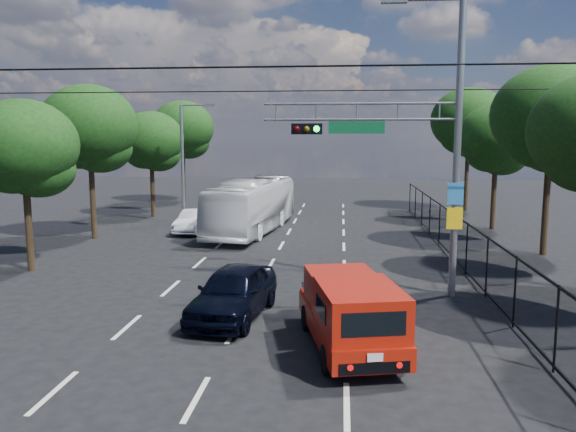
# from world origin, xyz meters

# --- Properties ---
(ground) EXTENTS (120.00, 120.00, 0.00)m
(ground) POSITION_xyz_m (0.00, 0.00, 0.00)
(ground) COLOR black
(ground) RESTS_ON ground
(lane_markings) EXTENTS (6.12, 38.00, 0.01)m
(lane_markings) POSITION_xyz_m (-0.00, 14.00, 0.01)
(lane_markings) COLOR beige
(lane_markings) RESTS_ON ground
(signal_mast) EXTENTS (6.43, 0.39, 9.50)m
(signal_mast) POSITION_xyz_m (5.28, 7.99, 5.24)
(signal_mast) COLOR slate
(signal_mast) RESTS_ON ground
(streetlight_left) EXTENTS (2.09, 0.22, 7.08)m
(streetlight_left) POSITION_xyz_m (-6.33, 22.00, 3.94)
(streetlight_left) COLOR slate
(streetlight_left) RESTS_ON ground
(utility_wires) EXTENTS (22.00, 5.04, 0.74)m
(utility_wires) POSITION_xyz_m (0.00, 8.83, 7.23)
(utility_wires) COLOR black
(utility_wires) RESTS_ON ground
(fence_right) EXTENTS (0.06, 34.03, 2.00)m
(fence_right) POSITION_xyz_m (7.60, 12.17, 1.03)
(fence_right) COLOR black
(fence_right) RESTS_ON ground
(tree_right_c) EXTENTS (5.10, 5.10, 8.29)m
(tree_right_c) POSITION_xyz_m (11.82, 15.02, 5.73)
(tree_right_c) COLOR black
(tree_right_c) RESTS_ON ground
(tree_right_d) EXTENTS (4.32, 4.32, 7.02)m
(tree_right_d) POSITION_xyz_m (11.42, 22.02, 4.85)
(tree_right_d) COLOR black
(tree_right_d) RESTS_ON ground
(tree_right_e) EXTENTS (5.28, 5.28, 8.58)m
(tree_right_e) POSITION_xyz_m (11.62, 30.02, 5.94)
(tree_right_e) COLOR black
(tree_right_e) RESTS_ON ground
(tree_left_b) EXTENTS (4.08, 4.08, 6.63)m
(tree_left_b) POSITION_xyz_m (-9.18, 10.02, 4.58)
(tree_left_b) COLOR black
(tree_left_b) RESTS_ON ground
(tree_left_c) EXTENTS (4.80, 4.80, 7.80)m
(tree_left_c) POSITION_xyz_m (-9.78, 17.02, 5.40)
(tree_left_c) COLOR black
(tree_left_c) RESTS_ON ground
(tree_left_d) EXTENTS (4.20, 4.20, 6.83)m
(tree_left_d) POSITION_xyz_m (-9.38, 25.02, 4.72)
(tree_left_d) COLOR black
(tree_left_d) RESTS_ON ground
(tree_left_e) EXTENTS (4.92, 4.92, 7.99)m
(tree_left_e) POSITION_xyz_m (-9.58, 33.02, 5.53)
(tree_left_e) COLOR black
(tree_left_e) RESTS_ON ground
(red_pickup) EXTENTS (2.77, 5.19, 1.84)m
(red_pickup) POSITION_xyz_m (3.08, 2.97, 0.98)
(red_pickup) COLOR black
(red_pickup) RESTS_ON ground
(navy_hatchback) EXTENTS (2.35, 4.60, 1.50)m
(navy_hatchback) POSITION_xyz_m (-0.23, 5.16, 0.75)
(navy_hatchback) COLOR black
(navy_hatchback) RESTS_ON ground
(white_bus) EXTENTS (3.72, 10.63, 2.90)m
(white_bus) POSITION_xyz_m (-2.00, 19.84, 1.45)
(white_bus) COLOR silver
(white_bus) RESTS_ON ground
(white_van) EXTENTS (1.51, 3.84, 1.24)m
(white_van) POSITION_xyz_m (-5.15, 19.34, 0.62)
(white_van) COLOR white
(white_van) RESTS_ON ground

